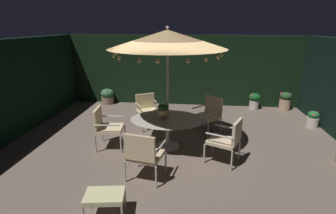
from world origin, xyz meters
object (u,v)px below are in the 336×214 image
Objects in this scene: patio_chair_south at (106,125)px; ottoman_footrest at (105,197)px; patio_chair_east at (210,112)px; patio_chair_southeast at (147,108)px; patio_umbrella at (167,39)px; patio_chair_north at (143,153)px; potted_plant_back_left at (254,100)px; patio_dining_table at (168,123)px; potted_plant_front_corner at (313,119)px; potted_plant_left_far at (107,96)px; potted_plant_back_right at (285,100)px; centerpiece_planter at (163,110)px; patio_chair_northeast at (228,138)px.

ottoman_footrest is at bearing -71.44° from patio_chair_south.
patio_chair_southeast is (-1.76, 0.23, -0.01)m from patio_chair_east.
patio_umbrella reaches higher than patio_chair_east.
patio_chair_north is 1.75× the size of potted_plant_back_left.
patio_chair_east is (1.03, 1.04, -1.96)m from patio_umbrella.
patio_chair_north is (-0.29, -1.44, -0.04)m from patio_dining_table.
potted_plant_front_corner is (4.30, 3.14, -0.33)m from patio_chair_north.
potted_plant_left_far is at bearing 166.37° from potted_plant_front_corner.
potted_plant_back_right is (3.74, 3.29, -0.28)m from patio_dining_table.
potted_plant_back_left is 5.32m from potted_plant_left_far.
centerpiece_planter reaches higher than patio_dining_table.
potted_plant_back_right is at bearing 41.31° from centerpiece_planter.
potted_plant_front_corner is (4.74, 0.44, -0.31)m from patio_chair_southeast.
potted_plant_front_corner is (2.99, 0.67, -0.33)m from patio_chair_east.
patio_chair_south is (-0.73, -1.42, 0.01)m from patio_chair_southeast.
centerpiece_planter is at bearing -53.29° from potted_plant_left_far.
patio_umbrella reaches higher than patio_chair_north.
ottoman_footrest is at bearing -120.63° from potted_plant_back_left.
patio_chair_northeast is 4.59m from potted_plant_back_right.
patio_chair_east reaches higher than patio_chair_southeast.
patio_chair_northeast reaches higher than potted_plant_left_far.
patio_umbrella is (0.00, 0.00, 1.91)m from patio_dining_table.
patio_umbrella is at bearing -129.63° from potted_plant_back_left.
patio_chair_north reaches higher than patio_chair_east.
ottoman_footrest is (-0.59, -2.38, -0.62)m from centerpiece_planter.
patio_chair_north is at bearing -143.88° from potted_plant_front_corner.
patio_chair_east is 1.74× the size of potted_plant_back_left.
patio_chair_southeast is 0.96× the size of patio_chair_south.
patio_chair_southeast is at bearing 119.87° from patio_umbrella.
patio_chair_southeast is 1.64× the size of potted_plant_left_far.
patio_umbrella is at bearing 70.10° from patio_dining_table.
centerpiece_planter is 0.63× the size of ottoman_footrest.
patio_dining_table is 2.78× the size of potted_plant_back_right.
patio_chair_northeast is (1.33, -0.61, -1.95)m from patio_umbrella.
patio_chair_north is 1.54× the size of ottoman_footrest.
patio_chair_northeast is at bearing -42.34° from patio_chair_southeast.
patio_chair_north reaches higher than patio_chair_southeast.
centerpiece_planter is 4.29m from potted_plant_left_far.
potted_plant_back_left is 0.99× the size of potted_plant_left_far.
patio_chair_southeast reaches higher than ottoman_footrest.
patio_chair_east is at bearing 45.18° from patio_dining_table.
patio_chair_south reaches higher than potted_plant_back_left.
centerpiece_planter is 2.53m from ottoman_footrest.
patio_dining_table is 0.62× the size of patio_umbrella.
patio_umbrella is at bearing 78.63° from patio_chair_north.
patio_dining_table is 1.86× the size of patio_chair_southeast.
patio_dining_table is at bearing 155.35° from patio_chair_northeast.
patio_chair_east reaches higher than ottoman_footrest.
patio_dining_table reaches higher than ottoman_footrest.
potted_plant_left_far is at bearing 108.57° from patio_chair_south.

